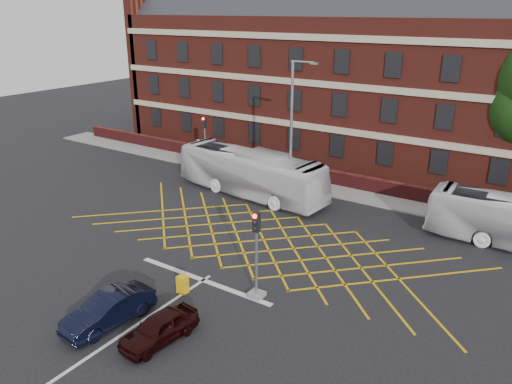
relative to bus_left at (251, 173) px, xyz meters
The scene contains 15 objects.
ground 9.27m from the bus_left, 58.08° to the right, with size 120.00×120.00×0.00m, color black.
victorian_building 16.35m from the bus_left, 70.42° to the left, with size 51.00×12.17×20.40m.
boundary_wall 7.22m from the bus_left, 47.47° to the left, with size 56.00×0.50×1.10m, color #511516.
far_pavement 6.63m from the bus_left, 41.44° to the left, with size 60.00×3.00×0.12m, color slate.
box_junction_hatching 7.67m from the bus_left, 49.98° to the right, with size 11.50×0.12×0.02m, color #CC990C.
stop_line 12.34m from the bus_left, 66.78° to the right, with size 8.00×0.30×0.02m, color silver.
centre_line 18.46m from the bus_left, 74.79° to the right, with size 0.15×14.00×0.02m, color silver.
bus_left is the anchor object (origin of this frame).
car_navy 16.67m from the bus_left, 76.89° to the right, with size 1.43×4.11×1.35m, color black.
car_maroon 17.16m from the bus_left, 68.09° to the right, with size 1.39×3.44×1.17m, color black.
traffic_light_near 13.49m from the bus_left, 54.58° to the right, with size 0.70×0.70×4.27m.
traffic_light_far 7.82m from the bus_left, 153.43° to the left, with size 0.70×0.70×4.27m.
street_lamp 3.49m from the bus_left, ahead, with size 2.25×1.00×9.54m.
direction_signs 8.45m from the bus_left, 153.33° to the left, with size 1.10×0.16×2.20m.
utility_cabinet 13.57m from the bus_left, 69.44° to the right, with size 0.46×0.41×0.87m, color #E9AB0D.
Camera 1 is at (14.15, -19.99, 12.67)m, focal length 35.00 mm.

